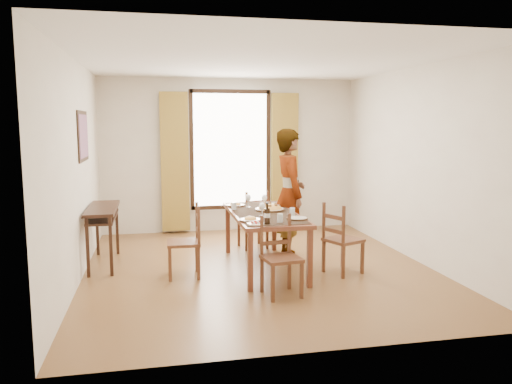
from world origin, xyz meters
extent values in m
plane|color=brown|center=(0.00, 0.00, 0.00)|extent=(5.00, 5.00, 0.00)
cube|color=beige|center=(0.00, 2.50, 1.35)|extent=(4.50, 0.10, 2.70)
cube|color=beige|center=(0.00, -2.50, 1.35)|extent=(4.50, 0.10, 2.70)
cube|color=beige|center=(-2.25, 0.00, 1.35)|extent=(0.10, 5.00, 2.70)
cube|color=beige|center=(2.25, 0.00, 1.35)|extent=(0.10, 5.00, 2.70)
cube|color=white|center=(0.00, 0.00, 2.72)|extent=(4.50, 5.00, 0.04)
cube|color=white|center=(0.00, 2.47, 1.45)|extent=(1.30, 0.04, 2.00)
cube|color=olive|center=(-0.98, 2.41, 1.25)|extent=(0.48, 0.10, 2.40)
cube|color=olive|center=(0.98, 2.41, 1.25)|extent=(0.48, 0.10, 2.40)
cube|color=black|center=(-2.24, 0.60, 1.75)|extent=(0.02, 0.86, 0.66)
cube|color=red|center=(-2.23, 0.60, 1.75)|extent=(0.01, 0.76, 0.56)
cube|color=black|center=(-2.03, 0.60, 0.78)|extent=(0.38, 1.20, 0.04)
cube|color=black|center=(-2.03, 0.60, 0.66)|extent=(0.34, 1.10, 0.03)
cube|color=black|center=(-2.17, 0.05, 0.38)|extent=(0.04, 0.04, 0.76)
cube|color=black|center=(-2.17, 1.15, 0.38)|extent=(0.04, 0.04, 0.76)
cube|color=black|center=(-1.89, 0.05, 0.38)|extent=(0.04, 0.04, 0.76)
cube|color=black|center=(-1.89, 1.15, 0.38)|extent=(0.04, 0.04, 0.76)
cube|color=brown|center=(0.07, 0.01, 0.72)|extent=(0.83, 1.89, 0.05)
cube|color=black|center=(0.07, 0.01, 0.75)|extent=(0.76, 1.74, 0.01)
cube|color=brown|center=(-0.28, -0.88, 0.35)|extent=(0.06, 0.06, 0.70)
cube|color=brown|center=(-0.28, 0.90, 0.35)|extent=(0.06, 0.06, 0.70)
cube|color=brown|center=(0.43, -0.88, 0.35)|extent=(0.06, 0.06, 0.70)
cube|color=brown|center=(0.43, 0.90, 0.35)|extent=(0.06, 0.06, 0.70)
cube|color=brown|center=(-1.00, -0.15, 0.43)|extent=(0.41, 0.41, 0.04)
cube|color=brown|center=(-1.17, 0.02, 0.22)|extent=(0.04, 0.04, 0.43)
cube|color=brown|center=(-0.82, 0.02, 0.22)|extent=(0.04, 0.04, 0.43)
cube|color=brown|center=(-1.17, -0.33, 0.22)|extent=(0.04, 0.04, 0.43)
cube|color=brown|center=(-0.83, -0.33, 0.22)|extent=(0.04, 0.04, 0.43)
cube|color=brown|center=(-0.81, 0.02, 0.68)|extent=(0.03, 0.03, 0.48)
cube|color=brown|center=(-0.82, -0.33, 0.68)|extent=(0.03, 0.03, 0.48)
cube|color=brown|center=(-0.81, -0.16, 0.58)|extent=(0.03, 0.35, 0.05)
cube|color=brown|center=(-0.81, -0.16, 0.75)|extent=(0.03, 0.35, 0.05)
cube|color=brown|center=(0.15, 1.15, 0.43)|extent=(0.46, 0.46, 0.04)
cube|color=brown|center=(0.28, 1.35, 0.21)|extent=(0.04, 0.04, 0.43)
cube|color=brown|center=(0.34, 1.01, 0.21)|extent=(0.04, 0.04, 0.43)
cube|color=brown|center=(-0.05, 1.28, 0.21)|extent=(0.04, 0.04, 0.43)
cube|color=brown|center=(0.01, 0.95, 0.21)|extent=(0.04, 0.04, 0.43)
cube|color=brown|center=(0.35, 1.00, 0.66)|extent=(0.03, 0.03, 0.47)
cube|color=brown|center=(0.01, 0.94, 0.66)|extent=(0.03, 0.03, 0.47)
cube|color=brown|center=(0.18, 0.97, 0.57)|extent=(0.34, 0.09, 0.05)
cube|color=brown|center=(0.18, 0.97, 0.74)|extent=(0.34, 0.09, 0.05)
cube|color=brown|center=(0.03, -1.08, 0.42)|extent=(0.45, 0.45, 0.04)
cube|color=brown|center=(-0.11, -1.27, 0.21)|extent=(0.04, 0.04, 0.42)
cube|color=brown|center=(-0.16, -0.93, 0.21)|extent=(0.04, 0.04, 0.42)
cube|color=brown|center=(0.22, -1.22, 0.21)|extent=(0.04, 0.04, 0.42)
cube|color=brown|center=(0.18, -0.89, 0.21)|extent=(0.04, 0.04, 0.42)
cube|color=brown|center=(-0.16, -0.92, 0.66)|extent=(0.03, 0.03, 0.47)
cube|color=brown|center=(0.18, -0.88, 0.66)|extent=(0.03, 0.03, 0.47)
cube|color=brown|center=(0.01, -0.90, 0.57)|extent=(0.34, 0.07, 0.05)
cube|color=brown|center=(0.01, -0.90, 0.73)|extent=(0.34, 0.07, 0.05)
cube|color=brown|center=(1.02, -0.41, 0.43)|extent=(0.54, 0.54, 0.04)
cube|color=brown|center=(1.25, -0.50, 0.22)|extent=(0.04, 0.04, 0.43)
cube|color=brown|center=(0.94, -0.64, 0.22)|extent=(0.04, 0.04, 0.43)
cube|color=brown|center=(1.11, -0.18, 0.22)|extent=(0.04, 0.04, 0.43)
cube|color=brown|center=(0.79, -0.32, 0.22)|extent=(0.04, 0.04, 0.43)
cube|color=brown|center=(0.93, -0.65, 0.68)|extent=(0.03, 0.03, 0.48)
cube|color=brown|center=(0.78, -0.33, 0.68)|extent=(0.03, 0.03, 0.48)
cube|color=brown|center=(0.85, -0.49, 0.58)|extent=(0.17, 0.33, 0.05)
cube|color=brown|center=(0.85, -0.49, 0.75)|extent=(0.17, 0.33, 0.05)
imported|color=#909598|center=(0.55, 0.49, 0.92)|extent=(0.68, 0.45, 1.84)
cylinder|color=silver|center=(0.37, -0.30, 0.81)|extent=(0.07, 0.07, 0.10)
cylinder|color=silver|center=(-0.28, 0.29, 0.81)|extent=(0.07, 0.07, 0.10)
cylinder|color=silver|center=(0.11, -0.68, 0.81)|extent=(0.07, 0.07, 0.10)
camera|label=1|loc=(-1.32, -6.30, 1.91)|focal=35.00mm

